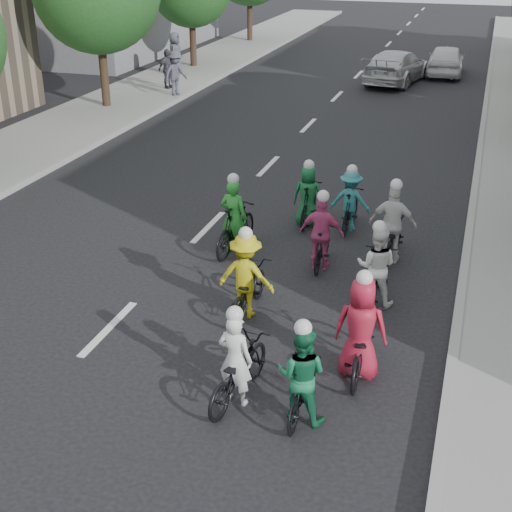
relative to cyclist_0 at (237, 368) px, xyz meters
The scene contains 19 objects.
ground 3.24m from the cyclist_0, 156.87° to the left, with size 120.00×120.00×0.00m, color black.
sidewalk_left 15.70m from the cyclist_0, 134.17° to the left, with size 4.00×80.00×0.15m, color gray.
curb_left 14.40m from the cyclist_0, 128.60° to the left, with size 0.18×80.00×0.18m, color #999993.
curb_right 11.69m from the cyclist_0, 74.51° to the left, with size 0.18×80.00×0.18m, color #999993.
cyclist_0 is the anchor object (origin of this frame).
cyclist_1 1.07m from the cyclist_0, ahead, with size 0.76×1.56×1.69m.
cyclist_2 2.65m from the cyclist_0, 105.36° to the left, with size 1.07×1.81×1.80m.
cyclist_3 4.93m from the cyclist_0, 87.94° to the left, with size 0.96×1.50×1.77m.
cyclist_4 2.09m from the cyclist_0, 37.13° to the left, with size 0.88×1.86×1.91m.
cyclist_5 5.44m from the cyclist_0, 109.74° to the left, with size 0.76×1.92×1.87m.
cyclist_6 4.06m from the cyclist_0, 68.07° to the left, with size 0.77×1.80×1.73m.
cyclist_7 7.21m from the cyclist_0, 87.25° to the left, with size 0.97×1.63×1.63m.
cyclist_8 5.95m from the cyclist_0, 74.96° to the left, with size 1.04×1.84×1.89m.
cyclist_9 7.23m from the cyclist_0, 95.42° to the left, with size 0.75×1.74×1.66m.
follow_car_lead 24.91m from the cyclist_0, 92.24° to the left, with size 2.04×5.02×1.46m, color silver.
follow_car_trail 27.49m from the cyclist_0, 87.85° to the left, with size 1.68×4.17×1.42m, color white.
spectator_0 20.91m from the cyclist_0, 116.20° to the left, with size 1.17×0.67×1.81m, color #4C4C59.
spectator_1 22.39m from the cyclist_0, 116.97° to the left, with size 0.97×0.40×1.66m, color #484652.
spectator_2 25.48m from the cyclist_0, 115.82° to the left, with size 0.94×0.61×1.92m, color #4A4C56.
Camera 1 is at (6.00, -9.83, 6.73)m, focal length 50.00 mm.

